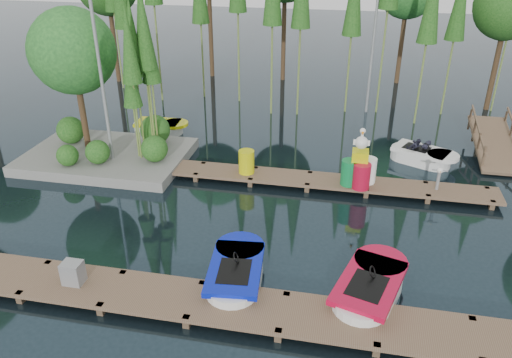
% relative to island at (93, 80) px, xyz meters
% --- Properties ---
extents(ground_plane, '(90.00, 90.00, 0.00)m').
position_rel_island_xyz_m(ground_plane, '(6.30, -3.29, -3.18)').
color(ground_plane, '#1A2A32').
extents(near_dock, '(18.00, 1.50, 0.50)m').
position_rel_island_xyz_m(near_dock, '(6.30, -7.79, -2.95)').
color(near_dock, brown).
rests_on(near_dock, ground).
extents(far_dock, '(15.00, 1.20, 0.50)m').
position_rel_island_xyz_m(far_dock, '(7.30, -0.79, -2.95)').
color(far_dock, brown).
rests_on(far_dock, ground).
extents(island, '(6.20, 4.20, 6.75)m').
position_rel_island_xyz_m(island, '(0.00, 0.00, 0.00)').
color(island, gray).
rests_on(island, ground).
extents(lamp_island, '(0.30, 0.30, 7.25)m').
position_rel_island_xyz_m(lamp_island, '(0.80, -0.79, 1.08)').
color(lamp_island, gray).
rests_on(lamp_island, ground).
extents(lamp_rear, '(0.30, 0.30, 7.25)m').
position_rel_island_xyz_m(lamp_rear, '(10.30, 7.71, 1.08)').
color(lamp_rear, gray).
rests_on(lamp_rear, ground).
extents(ramp, '(1.50, 3.94, 1.49)m').
position_rel_island_xyz_m(ramp, '(15.30, 3.21, -2.60)').
color(ramp, brown).
rests_on(ramp, ground).
extents(boat_blue, '(1.60, 3.03, 0.98)m').
position_rel_island_xyz_m(boat_blue, '(7.06, -6.68, -2.90)').
color(boat_blue, white).
rests_on(boat_blue, ground).
extents(boat_red, '(2.16, 3.27, 1.01)m').
position_rel_island_xyz_m(boat_red, '(10.43, -6.62, -2.89)').
color(boat_red, white).
rests_on(boat_red, ground).
extents(boat_yellow_far, '(2.54, 1.25, 1.24)m').
position_rel_island_xyz_m(boat_yellow_far, '(1.19, 3.01, -2.92)').
color(boat_yellow_far, white).
rests_on(boat_yellow_far, ground).
extents(boat_white_far, '(2.89, 2.23, 1.25)m').
position_rel_island_xyz_m(boat_white_far, '(12.45, 2.06, -2.90)').
color(boat_white_far, white).
rests_on(boat_white_far, ground).
extents(utility_cabinet, '(0.49, 0.41, 0.60)m').
position_rel_island_xyz_m(utility_cabinet, '(3.15, -7.79, -2.59)').
color(utility_cabinet, gray).
rests_on(utility_cabinet, near_dock).
extents(yellow_barrel, '(0.57, 0.57, 0.85)m').
position_rel_island_xyz_m(yellow_barrel, '(6.04, -0.79, -2.46)').
color(yellow_barrel, '#CFD00A').
rests_on(yellow_barrel, far_dock).
extents(drum_cluster, '(1.20, 1.10, 2.06)m').
position_rel_island_xyz_m(drum_cluster, '(10.05, -0.95, -2.28)').
color(drum_cluster, '#0D7D3A').
rests_on(drum_cluster, far_dock).
extents(seagull_post, '(0.51, 0.28, 0.82)m').
position_rel_island_xyz_m(seagull_post, '(12.68, -0.79, -2.33)').
color(seagull_post, gray).
rests_on(seagull_post, far_dock).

